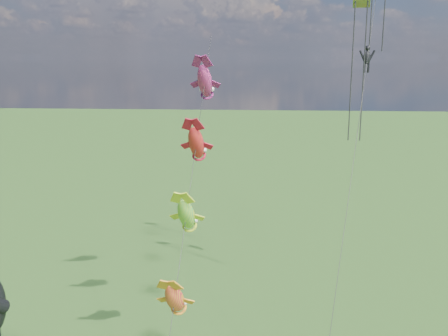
{
  "coord_description": "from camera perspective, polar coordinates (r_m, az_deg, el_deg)",
  "views": [
    {
      "loc": [
        14.05,
        -14.98,
        16.78
      ],
      "look_at": [
        11.88,
        13.72,
        10.42
      ],
      "focal_mm": 40.0,
      "sensor_mm": 36.0,
      "label": 1
    }
  ],
  "objects": [
    {
      "name": "fish_windsock_rig",
      "position": [
        27.73,
        -3.74,
        -1.16
      ],
      "size": [
        1.6,
        15.94,
        18.29
      ],
      "rotation": [
        0.0,
        0.0,
        0.26
      ],
      "color": "brown",
      "rests_on": "ground"
    },
    {
      "name": "parafoil_rig",
      "position": [
        34.2,
        16.08,
        13.75
      ],
      "size": [
        5.9,
        16.94,
        25.69
      ],
      "rotation": [
        0.0,
        0.0,
        -0.21
      ],
      "color": "brown",
      "rests_on": "ground"
    }
  ]
}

